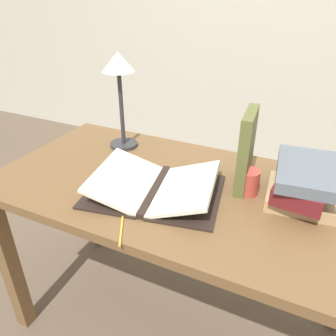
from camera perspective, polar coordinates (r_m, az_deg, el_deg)
The scene contains 9 objects.
ground_plane at distance 1.73m, azimuth 1.93°, elevation -25.18°, with size 12.00×12.00×0.00m, color brown.
wall_back at distance 2.79m, azimuth 19.42°, elevation 25.52°, with size 8.00×0.06×2.60m.
reading_desk at distance 1.25m, azimuth 2.43°, elevation -7.20°, with size 1.42×0.71×0.77m.
open_book at distance 1.15m, azimuth -2.34°, elevation -3.28°, with size 0.51×0.41×0.08m.
book_stack_tall at distance 1.16m, azimuth 22.60°, elevation -2.51°, with size 0.24×0.30×0.14m.
book_standing_upright at distance 1.16m, azimuth 13.47°, elevation 3.01°, with size 0.05×0.19×0.28m.
reading_lamp at distance 1.40m, azimuth -8.50°, elevation 15.43°, with size 0.14×0.14×0.41m.
coffee_mug at distance 1.17m, azimuth 13.72°, elevation -2.29°, with size 0.09×0.09×0.09m.
pencil at distance 1.00m, azimuth -8.13°, elevation -10.62°, with size 0.07×0.13×0.01m.
Camera 1 is at (0.39, -0.93, 1.40)m, focal length 35.00 mm.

